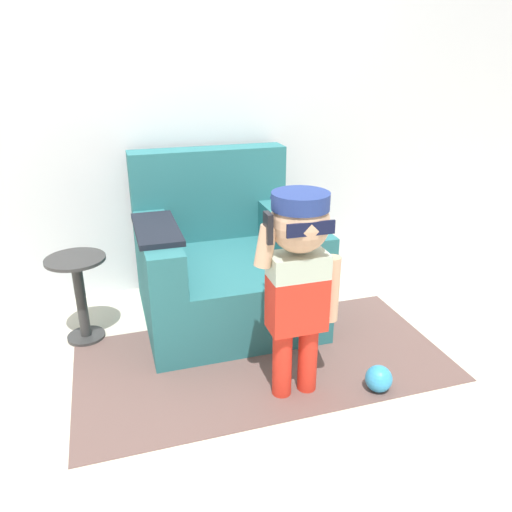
{
  "coord_description": "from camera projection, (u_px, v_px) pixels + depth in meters",
  "views": [
    {
      "loc": [
        -0.42,
        -2.46,
        1.56
      ],
      "look_at": [
        0.29,
        -0.15,
        0.57
      ],
      "focal_mm": 35.0,
      "sensor_mm": 36.0,
      "label": 1
    }
  ],
  "objects": [
    {
      "name": "wall_back",
      "position": [
        165.0,
        96.0,
        3.15
      ],
      "size": [
        10.0,
        0.05,
        2.6
      ],
      "color": "silver",
      "rests_on": "ground_plane"
    },
    {
      "name": "person_child",
      "position": [
        299.0,
        266.0,
        2.22
      ],
      "size": [
        0.41,
        0.31,
        1.01
      ],
      "color": "red",
      "rests_on": "ground_plane"
    },
    {
      "name": "armchair",
      "position": [
        222.0,
        263.0,
        3.12
      ],
      "size": [
        1.03,
        1.02,
        0.99
      ],
      "color": "#286B70",
      "rests_on": "ground_plane"
    },
    {
      "name": "toy_ball",
      "position": [
        379.0,
        379.0,
        2.46
      ],
      "size": [
        0.13,
        0.13,
        0.13
      ],
      "color": "#3399D1",
      "rests_on": "ground_plane"
    },
    {
      "name": "ground_plane",
      "position": [
        200.0,
        343.0,
        2.88
      ],
      "size": [
        10.0,
        10.0,
        0.0
      ],
      "primitive_type": "plane",
      "color": "beige"
    },
    {
      "name": "side_table",
      "position": [
        80.0,
        291.0,
        2.82
      ],
      "size": [
        0.33,
        0.33,
        0.51
      ],
      "color": "#333333",
      "rests_on": "ground_plane"
    },
    {
      "name": "rug",
      "position": [
        263.0,
        360.0,
        2.72
      ],
      "size": [
        1.97,
        1.0,
        0.01
      ],
      "color": "brown",
      "rests_on": "ground_plane"
    }
  ]
}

